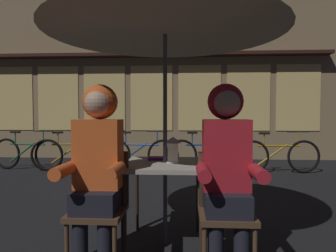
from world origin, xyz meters
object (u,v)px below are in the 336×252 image
Objects in this scene: bicycle_second at (72,154)px; bicycle_fifth at (278,156)px; lantern at (173,149)px; bicycle_fourth at (206,154)px; chair_left at (100,202)px; bicycle_nearest at (27,154)px; patio_umbrella at (165,12)px; bicycle_third at (139,154)px; person_right_hooded at (226,158)px; book at (159,158)px; chair_right at (225,204)px; cafe_table at (165,174)px; person_left_hooded at (98,157)px.

bicycle_second is 0.99× the size of bicycle_fifth.
bicycle_fourth is (0.53, 3.47, -0.51)m from lantern.
chair_left is 4.58m from bicycle_nearest.
patio_umbrella is 1.38× the size of bicycle_third.
patio_umbrella is 1.20m from lantern.
chair_left is at bearing -142.45° from patio_umbrella.
bicycle_second is 1.40m from bicycle_third.
patio_umbrella reaches higher than bicycle_third.
patio_umbrella is 1.39× the size of bicycle_fourth.
bicycle_second is (-2.66, 3.81, -0.50)m from person_right_hooded.
patio_umbrella is 4.90m from bicycle_nearest.
chair_right is at bearing -49.07° from book.
cafe_table is 0.44× the size of bicycle_second.
bicycle_nearest is (-3.62, 3.72, -0.14)m from chair_right.
chair_left is (-0.48, -0.37, -1.57)m from patio_umbrella.
chair_left is 1.03m from person_right_hooded.
bicycle_fourth is (1.38, 0.05, 0.00)m from bicycle_third.
bicycle_third is 2.81m from bicycle_fifth.
bicycle_nearest is at bearing -178.53° from bicycle_third.
book is at bearing 113.62° from patio_umbrella.
person_right_hooded reaches higher than lantern.
bicycle_second is 1.00× the size of bicycle_fourth.
bicycle_third is at bearing 94.55° from chair_left.
person_left_hooded is (-0.96, -0.06, 0.36)m from chair_right.
book is (0.41, 0.53, 0.26)m from chair_left.
chair_right is 5.19m from bicycle_nearest.
chair_left reaches higher than bicycle_fifth.
person_left_hooded reaches higher than bicycle_nearest.
lantern is 0.14× the size of bicycle_fourth.
person_right_hooded is 0.84× the size of bicycle_fourth.
bicycle_fifth is 8.40× the size of book.
bicycle_third is (-0.78, 3.41, -0.29)m from cafe_table.
chair_right is 1.03m from person_left_hooded.
patio_umbrella is 3.91m from bicycle_fourth.
chair_right is at bearing -112.74° from bicycle_fifth.
person_right_hooded reaches higher than bicycle_second.
bicycle_fourth is (3.74, 0.11, 0.00)m from bicycle_nearest.
chair_right is 0.62× the size of person_right_hooded.
person_right_hooded is 0.83× the size of bicycle_fifth.
book is at bearing 136.06° from chair_right.
bicycle_fourth is at bearing 81.28° from lantern.
lantern reaches higher than book.
person_left_hooded is at bearing -142.54° from lantern.
chair_left is at bearing -142.45° from cafe_table.
bicycle_second is 0.99× the size of bicycle_third.
lantern is 0.24m from book.
bicycle_nearest is (-3.14, 3.35, -1.71)m from patio_umbrella.
book is at bearing 133.14° from person_right_hooded.
bicycle_fourth is at bearing 2.05° from bicycle_third.
bicycle_fourth is 1.43m from bicycle_fifth.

